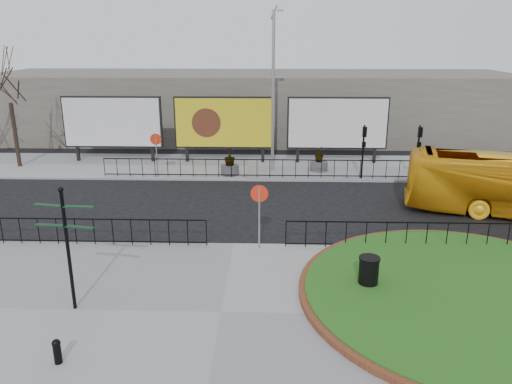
{
  "coord_description": "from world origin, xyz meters",
  "views": [
    {
      "loc": [
        1.4,
        -17.72,
        7.78
      ],
      "look_at": [
        0.8,
        2.26,
        1.49
      ],
      "focal_mm": 35.0,
      "sensor_mm": 36.0,
      "label": 1
    }
  ],
  "objects_px": {
    "billboard_mid": "(224,123)",
    "fingerpost_sign": "(67,237)",
    "lamp_post": "(273,90)",
    "planter_b": "(230,164)",
    "bollard": "(57,350)",
    "planter_c": "(319,162)",
    "litter_bin": "(369,273)"
  },
  "relations": [
    {
      "from": "bollard",
      "to": "planter_c",
      "type": "relative_size",
      "value": 0.45
    },
    {
      "from": "billboard_mid",
      "to": "planter_b",
      "type": "height_order",
      "value": "billboard_mid"
    },
    {
      "from": "lamp_post",
      "to": "litter_bin",
      "type": "bearing_deg",
      "value": -78.34
    },
    {
      "from": "planter_b",
      "to": "litter_bin",
      "type": "bearing_deg",
      "value": -67.98
    },
    {
      "from": "planter_b",
      "to": "planter_c",
      "type": "distance_m",
      "value": 5.3
    },
    {
      "from": "billboard_mid",
      "to": "planter_c",
      "type": "bearing_deg",
      "value": -18.91
    },
    {
      "from": "billboard_mid",
      "to": "planter_c",
      "type": "distance_m",
      "value": 6.4
    },
    {
      "from": "lamp_post",
      "to": "bollard",
      "type": "bearing_deg",
      "value": -105.89
    },
    {
      "from": "fingerpost_sign",
      "to": "planter_b",
      "type": "relative_size",
      "value": 2.28
    },
    {
      "from": "billboard_mid",
      "to": "fingerpost_sign",
      "type": "distance_m",
      "value": 18.11
    },
    {
      "from": "litter_bin",
      "to": "planter_c",
      "type": "distance_m",
      "value": 14.5
    },
    {
      "from": "bollard",
      "to": "planter_b",
      "type": "height_order",
      "value": "planter_b"
    },
    {
      "from": "planter_c",
      "to": "fingerpost_sign",
      "type": "bearing_deg",
      "value": -118.31
    },
    {
      "from": "billboard_mid",
      "to": "planter_c",
      "type": "height_order",
      "value": "billboard_mid"
    },
    {
      "from": "planter_c",
      "to": "lamp_post",
      "type": "bearing_deg",
      "value": 180.0
    },
    {
      "from": "bollard",
      "to": "litter_bin",
      "type": "bearing_deg",
      "value": 25.71
    },
    {
      "from": "lamp_post",
      "to": "bollard",
      "type": "xyz_separation_m",
      "value": [
        -5.26,
        -18.47,
        -4.35
      ]
    },
    {
      "from": "fingerpost_sign",
      "to": "planter_b",
      "type": "xyz_separation_m",
      "value": [
        3.37,
        14.87,
        -1.64
      ]
    },
    {
      "from": "litter_bin",
      "to": "planter_c",
      "type": "relative_size",
      "value": 0.75
    },
    {
      "from": "lamp_post",
      "to": "planter_b",
      "type": "bearing_deg",
      "value": -156.95
    },
    {
      "from": "litter_bin",
      "to": "billboard_mid",
      "type": "bearing_deg",
      "value": 110.01
    },
    {
      "from": "fingerpost_sign",
      "to": "bollard",
      "type": "bearing_deg",
      "value": -66.7
    },
    {
      "from": "fingerpost_sign",
      "to": "planter_b",
      "type": "bearing_deg",
      "value": 88.08
    },
    {
      "from": "billboard_mid",
      "to": "lamp_post",
      "type": "xyz_separation_m",
      "value": [
        3.01,
        -1.97,
        2.23
      ]
    },
    {
      "from": "billboard_mid",
      "to": "fingerpost_sign",
      "type": "relative_size",
      "value": 1.66
    },
    {
      "from": "lamp_post",
      "to": "litter_bin",
      "type": "distance_m",
      "value": 15.38
    },
    {
      "from": "lamp_post",
      "to": "planter_c",
      "type": "xyz_separation_m",
      "value": [
        2.75,
        -0.0,
        -4.22
      ]
    },
    {
      "from": "billboard_mid",
      "to": "fingerpost_sign",
      "type": "xyz_separation_m",
      "value": [
        -2.81,
        -17.88,
        -0.23
      ]
    },
    {
      "from": "fingerpost_sign",
      "to": "lamp_post",
      "type": "bearing_deg",
      "value": 80.76
    },
    {
      "from": "bollard",
      "to": "planter_c",
      "type": "height_order",
      "value": "planter_c"
    },
    {
      "from": "billboard_mid",
      "to": "fingerpost_sign",
      "type": "bearing_deg",
      "value": -98.94
    },
    {
      "from": "lamp_post",
      "to": "planter_b",
      "type": "relative_size",
      "value": 5.64
    }
  ]
}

